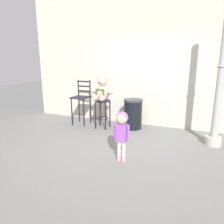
{
  "coord_description": "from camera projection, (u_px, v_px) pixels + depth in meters",
  "views": [
    {
      "loc": [
        1.37,
        -3.58,
        1.67
      ],
      "look_at": [
        -0.27,
        0.38,
        0.63
      ],
      "focal_mm": 32.83,
      "sensor_mm": 36.0,
      "label": 1
    }
  ],
  "objects": [
    {
      "name": "lamppost",
      "position": [
        219.0,
        93.0,
        4.0
      ],
      "size": [
        0.33,
        0.33,
        2.75
      ],
      "color": "#B4AEA5",
      "rests_on": "ground_plane"
    },
    {
      "name": "teddy_bear",
      "position": [
        102.0,
        91.0,
        5.12
      ],
      "size": [
        0.57,
        0.51,
        0.61
      ],
      "color": "tan",
      "rests_on": "bar_stool_with_teddy"
    },
    {
      "name": "ground_plane",
      "position": [
        117.0,
        148.0,
        4.12
      ],
      "size": [
        24.0,
        24.0,
        0.0
      ],
      "primitive_type": "plane",
      "color": "slate"
    },
    {
      "name": "child_walking",
      "position": [
        122.0,
        126.0,
        3.42
      ],
      "size": [
        0.28,
        0.22,
        0.88
      ],
      "rotation": [
        0.0,
        0.0,
        0.95
      ],
      "color": "#D496A9",
      "rests_on": "ground_plane"
    },
    {
      "name": "bar_stool_with_teddy",
      "position": [
        103.0,
        108.0,
        5.25
      ],
      "size": [
        0.37,
        0.37,
        0.74
      ],
      "color": "black",
      "rests_on": "ground_plane"
    },
    {
      "name": "trash_bin",
      "position": [
        133.0,
        114.0,
        5.25
      ],
      "size": [
        0.48,
        0.48,
        0.76
      ],
      "color": "black",
      "rests_on": "ground_plane"
    },
    {
      "name": "bar_chair_empty",
      "position": [
        82.0,
        99.0,
        5.56
      ],
      "size": [
        0.44,
        0.44,
        1.2
      ],
      "color": "black",
      "rests_on": "ground_plane"
    },
    {
      "name": "building_wall",
      "position": [
        144.0,
        50.0,
        5.37
      ],
      "size": [
        6.7,
        0.3,
        3.95
      ],
      "primitive_type": "cube",
      "color": "beige",
      "rests_on": "ground_plane"
    }
  ]
}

